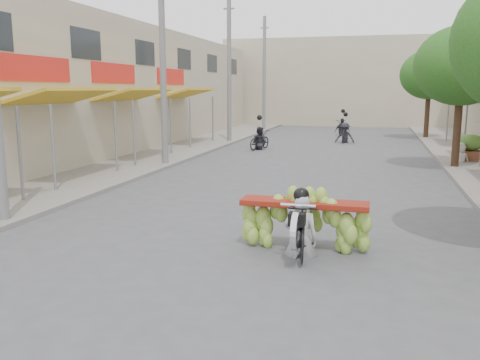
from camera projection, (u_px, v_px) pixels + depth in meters
The scene contains 15 objects.
ground at pixel (183, 305), 7.07m from camera, with size 120.00×120.00×0.00m, color #505055.
sidewalk_left at pixel (159, 154), 23.10m from camera, with size 4.00×60.00×0.12m, color gray.
shophouse_row_left at pixel (46, 88), 22.87m from camera, with size 9.77×40.00×6.00m.
far_building at pixel (347, 82), 42.58m from camera, with size 20.00×6.00×7.00m, color #B7AB91.
utility_pole_mid at pixel (163, 60), 19.14m from camera, with size 0.60×0.24×8.00m.
utility_pole_far at pixel (229, 69), 27.69m from camera, with size 0.60×0.24×8.00m.
utility_pole_back at pixel (264, 74), 36.25m from camera, with size 0.60×0.24×8.00m.
street_tree_mid at pixel (462, 66), 18.34m from camera, with size 3.40×3.40×5.25m.
street_tree_far at pixel (430, 75), 29.75m from camera, with size 3.40×3.40×5.25m.
produce_crate_far at pixel (470, 145), 20.58m from camera, with size 1.20×0.88×1.16m.
banana_motorbike at pixel (302, 215), 9.21m from camera, with size 2.35×1.88×2.11m.
pedestrian at pixel (461, 142), 20.11m from camera, with size 0.81×0.54×1.54m.
bg_motorbike_a at pixel (259, 135), 25.10m from camera, with size 1.08×1.78×1.95m.
bg_motorbike_b at pixel (345, 128), 28.22m from camera, with size 1.09×1.83×1.95m.
bg_motorbike_c at pixel (343, 124), 32.43m from camera, with size 1.16×1.84×1.95m.
Camera 1 is at (2.49, -6.22, 2.97)m, focal length 38.00 mm.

